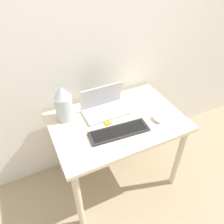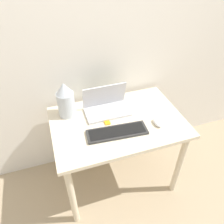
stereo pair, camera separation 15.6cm
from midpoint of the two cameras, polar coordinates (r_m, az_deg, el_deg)
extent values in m
plane|color=tan|center=(2.07, 6.94, -23.85)|extent=(12.00, 12.00, 0.00)
cube|color=white|center=(1.73, -0.14, 19.46)|extent=(6.00, 0.05, 2.50)
cube|color=beige|center=(1.68, 4.18, -2.78)|extent=(1.00, 0.67, 0.03)
cylinder|color=beige|center=(1.72, -7.66, -21.20)|extent=(0.05, 0.05, 0.70)
cylinder|color=beige|center=(1.96, 19.39, -13.04)|extent=(0.05, 0.05, 0.70)
cylinder|color=beige|center=(2.06, -11.04, -7.91)|extent=(0.05, 0.05, 0.70)
cylinder|color=beige|center=(2.27, 11.67, -2.67)|extent=(0.05, 0.05, 0.70)
cube|color=silver|center=(1.73, 1.35, 0.02)|extent=(0.35, 0.20, 0.02)
cube|color=#B7B7BC|center=(1.72, 1.47, 0.11)|extent=(0.29, 0.11, 0.00)
cube|color=silver|center=(1.73, 0.58, 4.28)|extent=(0.35, 0.05, 0.20)
cube|color=black|center=(1.73, 0.47, 4.54)|extent=(0.31, 0.04, 0.17)
cube|color=#2D2D2D|center=(1.57, 4.21, -5.38)|extent=(0.44, 0.17, 0.02)
cube|color=black|center=(1.56, 4.23, -5.12)|extent=(0.41, 0.14, 0.00)
ellipsoid|color=white|center=(1.68, 14.43, -2.77)|extent=(0.05, 0.10, 0.03)
cylinder|color=silver|center=(1.68, -9.28, 1.93)|extent=(0.13, 0.13, 0.20)
cone|color=silver|center=(1.60, -9.81, 5.98)|extent=(0.13, 0.13, 0.09)
cube|color=orange|center=(1.65, 1.42, -2.81)|extent=(0.04, 0.06, 0.01)
camera|label=1|loc=(0.08, -87.19, 2.29)|focal=35.00mm
camera|label=2|loc=(0.08, 92.81, -2.29)|focal=35.00mm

